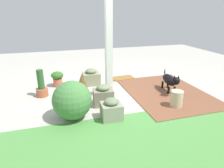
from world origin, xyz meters
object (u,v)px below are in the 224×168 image
at_px(stone_planter_nearest, 91,77).
at_px(round_shrub, 72,100).
at_px(terracotta_pot_spiky, 82,86).
at_px(ceramic_urn, 177,99).
at_px(stone_planter_far, 112,109).
at_px(doormat, 122,78).
at_px(terracotta_pot_broad, 57,78).
at_px(stone_planter_mid, 103,96).
at_px(terracotta_pot_tall, 41,87).
at_px(dog, 170,80).
at_px(porch_pillar, 109,50).

height_order(stone_planter_nearest, round_shrub, round_shrub).
height_order(terracotta_pot_spiky, ceramic_urn, terracotta_pot_spiky).
distance_m(stone_planter_far, doormat, 2.34).
bearing_deg(stone_planter_far, terracotta_pot_spiky, -73.46).
xyz_separation_m(stone_planter_nearest, terracotta_pot_spiky, (0.35, 0.71, 0.06)).
bearing_deg(ceramic_urn, terracotta_pot_broad, -40.22).
distance_m(round_shrub, terracotta_pot_broad, 1.81).
relative_size(stone_planter_nearest, terracotta_pot_spiky, 0.85).
bearing_deg(stone_planter_mid, terracotta_pot_tall, -33.63).
height_order(stone_planter_nearest, dog, dog).
bearing_deg(terracotta_pot_spiky, ceramic_urn, 147.65).
bearing_deg(terracotta_pot_broad, stone_planter_far, 113.62).
relative_size(stone_planter_nearest, round_shrub, 0.63).
height_order(stone_planter_nearest, stone_planter_far, stone_planter_nearest).
distance_m(terracotta_pot_broad, doormat, 1.86).
bearing_deg(dog, round_shrub, 13.97).
distance_m(stone_planter_nearest, round_shrub, 1.81).
distance_m(stone_planter_mid, round_shrub, 0.79).
bearing_deg(porch_pillar, terracotta_pot_broad, -42.48).
xyz_separation_m(stone_planter_mid, dog, (-1.71, -0.21, 0.10)).
distance_m(stone_planter_nearest, dog, 2.03).
bearing_deg(stone_planter_nearest, ceramic_urn, 127.97).
bearing_deg(ceramic_urn, doormat, -77.43).
bearing_deg(doormat, terracotta_pot_spiky, 35.09).
bearing_deg(stone_planter_mid, dog, -172.96).
bearing_deg(doormat, ceramic_urn, 102.57).
relative_size(stone_planter_mid, terracotta_pot_broad, 1.14).
distance_m(terracotta_pot_spiky, terracotta_pot_broad, 0.98).
xyz_separation_m(stone_planter_mid, doormat, (-0.96, -1.51, -0.19)).
xyz_separation_m(terracotta_pot_tall, dog, (-2.97, 0.63, 0.08)).
xyz_separation_m(stone_planter_mid, terracotta_pot_broad, (0.88, -1.41, 0.02)).
xyz_separation_m(porch_pillar, doormat, (-0.73, -1.12, -1.08)).
bearing_deg(terracotta_pot_tall, porch_pillar, 163.32).
height_order(stone_planter_nearest, ceramic_urn, stone_planter_nearest).
height_order(terracotta_pot_spiky, terracotta_pot_broad, terracotta_pot_spiky).
distance_m(stone_planter_nearest, stone_planter_far, 1.90).
distance_m(terracotta_pot_broad, ceramic_urn, 3.01).
relative_size(porch_pillar, stone_planter_far, 5.39).
bearing_deg(stone_planter_nearest, terracotta_pot_broad, -7.64).
distance_m(porch_pillar, stone_planter_far, 1.37).
xyz_separation_m(stone_planter_mid, terracotta_pot_tall, (1.26, -0.84, 0.02)).
distance_m(stone_planter_far, round_shrub, 0.74).
bearing_deg(stone_planter_far, doormat, -114.32).
relative_size(round_shrub, terracotta_pot_broad, 1.82).
bearing_deg(stone_planter_far, stone_planter_mid, -89.77).
distance_m(round_shrub, terracotta_pot_tall, 1.36).
distance_m(stone_planter_mid, stone_planter_far, 0.61).
relative_size(dog, doormat, 1.19).
relative_size(porch_pillar, doormat, 3.33).
distance_m(terracotta_pot_spiky, doormat, 1.63).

